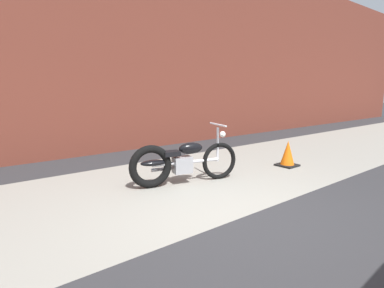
% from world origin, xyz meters
% --- Properties ---
extents(ground_plane, '(80.00, 80.00, 0.00)m').
position_xyz_m(ground_plane, '(0.00, 0.00, 0.00)').
color(ground_plane, '#2D2D30').
extents(sidewalk_slab, '(36.00, 3.50, 0.01)m').
position_xyz_m(sidewalk_slab, '(0.00, 1.75, 0.00)').
color(sidewalk_slab, gray).
rests_on(sidewalk_slab, ground).
extents(brick_building_wall, '(36.00, 0.50, 5.78)m').
position_xyz_m(brick_building_wall, '(0.00, 5.20, 2.89)').
color(brick_building_wall, brown).
rests_on(brick_building_wall, ground).
extents(motorcycle_black, '(1.97, 0.76, 1.03)m').
position_xyz_m(motorcycle_black, '(0.27, 1.66, 0.40)').
color(motorcycle_black, black).
rests_on(motorcycle_black, ground).
extents(traffic_cone, '(0.40, 0.40, 0.55)m').
position_xyz_m(traffic_cone, '(2.85, 1.24, 0.25)').
color(traffic_cone, orange).
rests_on(traffic_cone, ground).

